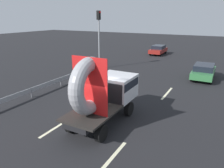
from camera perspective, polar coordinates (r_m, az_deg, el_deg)
name	(u,v)px	position (r m, az deg, el deg)	size (l,w,h in m)	color
ground_plane	(98,123)	(11.64, -3.86, -10.52)	(120.00, 120.00, 0.00)	black
flatbed_truck	(105,91)	(11.19, -1.87, -1.80)	(2.02, 5.02, 3.80)	black
distant_sedan	(204,71)	(21.08, 23.48, 3.22)	(1.79, 4.18, 1.36)	black
traffic_light	(99,32)	(22.81, -3.54, 13.82)	(0.42, 0.36, 6.06)	gray
guardrail	(47,84)	(16.93, -17.10, -0.12)	(0.10, 12.26, 0.71)	gray
lane_dash_left_near	(55,128)	(11.56, -15.05, -11.34)	(2.21, 0.16, 0.01)	beige
lane_dash_left_far	(119,88)	(17.10, 1.93, -0.99)	(2.55, 0.16, 0.01)	beige
lane_dash_right_near	(114,156)	(9.24, 0.43, -18.83)	(2.21, 0.16, 0.01)	beige
lane_dash_right_far	(167,93)	(16.39, 14.63, -2.43)	(2.85, 0.16, 0.01)	beige
oncoming_car	(158,50)	(32.92, 12.38, 9.06)	(1.77, 4.12, 1.34)	black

